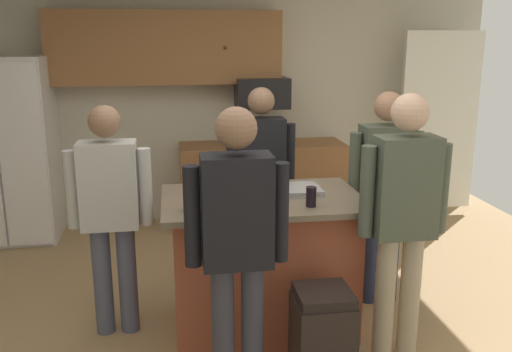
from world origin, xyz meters
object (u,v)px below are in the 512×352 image
at_px(person_guest_by_door, 261,173).
at_px(mug_blue_stoneware, 233,196).
at_px(person_elder_center, 237,238).
at_px(serving_tray, 289,190).
at_px(refrigerator, 9,150).
at_px(trash_bin, 322,338).
at_px(microwave_over_range, 262,93).
at_px(mug_ceramic_white, 212,193).
at_px(glass_short_whisky, 311,197).
at_px(tumbler_amber, 189,200).
at_px(kitchen_island, 262,262).
at_px(person_host_foreground, 403,211).
at_px(person_guest_right, 384,185).
at_px(person_guest_left, 110,207).

xyz_separation_m(person_guest_by_door, mug_blue_stoneware, (-0.33, -0.89, 0.07)).
distance_m(person_elder_center, serving_tray, 0.95).
xyz_separation_m(refrigerator, trash_bin, (2.47, -2.90, -0.63)).
distance_m(microwave_over_range, mug_ceramic_white, 2.46).
relative_size(mug_blue_stoneware, serving_tray, 0.29).
xyz_separation_m(microwave_over_range, glass_short_whisky, (-0.10, -2.55, -0.41)).
height_order(tumbler_amber, mug_blue_stoneware, tumbler_amber).
relative_size(mug_ceramic_white, serving_tray, 0.28).
distance_m(refrigerator, kitchen_island, 3.15).
bearing_deg(person_elder_center, person_guest_by_door, 5.44).
xyz_separation_m(person_host_foreground, mug_blue_stoneware, (-1.01, 0.40, 0.02)).
height_order(person_guest_by_door, mug_ceramic_white, person_guest_by_door).
bearing_deg(person_guest_right, person_guest_left, -10.17).
distance_m(person_guest_right, glass_short_whisky, 0.88).
height_order(refrigerator, mug_ceramic_white, refrigerator).
height_order(glass_short_whisky, mug_ceramic_white, glass_short_whisky).
xyz_separation_m(kitchen_island, person_guest_right, (0.98, 0.26, 0.46)).
relative_size(person_guest_right, tumbler_amber, 12.33).
distance_m(kitchen_island, person_guest_by_door, 0.91).
distance_m(microwave_over_range, trash_bin, 3.23).
height_order(kitchen_island, trash_bin, kitchen_island).
relative_size(microwave_over_range, mug_ceramic_white, 4.53).
bearing_deg(refrigerator, person_guest_left, -60.20).
relative_size(person_host_foreground, trash_bin, 2.83).
relative_size(refrigerator, serving_tray, 4.22).
bearing_deg(person_guest_right, microwave_over_range, -88.43).
height_order(kitchen_island, person_host_foreground, person_host_foreground).
relative_size(person_elder_center, trash_bin, 2.78).
height_order(person_guest_left, mug_blue_stoneware, person_guest_left).
bearing_deg(person_elder_center, serving_tray, -9.86).
xyz_separation_m(kitchen_island, mug_ceramic_white, (-0.35, -0.01, 0.53)).
height_order(refrigerator, person_guest_left, refrigerator).
distance_m(person_guest_left, person_guest_right, 2.01).
relative_size(refrigerator, person_guest_by_door, 1.12).
bearing_deg(glass_short_whisky, kitchen_island, 137.21).
bearing_deg(person_guest_right, person_elder_center, 24.43).
bearing_deg(trash_bin, glass_short_whisky, 86.11).
height_order(refrigerator, kitchen_island, refrigerator).
bearing_deg(person_elder_center, refrigerator, 53.03).
xyz_separation_m(person_guest_by_door, serving_tray, (0.08, -0.72, 0.05)).
distance_m(refrigerator, trash_bin, 3.86).
relative_size(person_guest_left, mug_blue_stoneware, 12.54).
bearing_deg(person_guest_right, tumbler_amber, 3.13).
height_order(microwave_over_range, person_host_foreground, person_host_foreground).
bearing_deg(serving_tray, microwave_over_range, 85.44).
relative_size(microwave_over_range, tumbler_amber, 4.17).
bearing_deg(person_guest_left, mug_blue_stoneware, -8.82).
height_order(microwave_over_range, mug_ceramic_white, microwave_over_range).
height_order(person_elder_center, glass_short_whisky, person_elder_center).
bearing_deg(glass_short_whisky, mug_blue_stoneware, 163.57).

